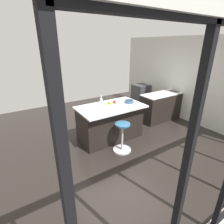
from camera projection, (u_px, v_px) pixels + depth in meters
ground_plane at (120, 136)px, 4.96m from camera, size 7.55×7.55×0.00m
interior_partition_left at (185, 79)px, 5.77m from camera, size 0.12×5.81×2.70m
sink_cabinet at (169, 104)px, 6.11m from camera, size 2.27×0.60×1.20m
oven_range at (141, 95)px, 7.27m from camera, size 0.60×0.61×0.89m
kitchen_island at (110, 122)px, 4.69m from camera, size 1.72×1.00×0.95m
stool_by_window at (122, 138)px, 4.17m from camera, size 0.44×0.44×0.73m
cutting_board at (110, 104)px, 4.64m from camera, size 0.36×0.24×0.02m
apple_red at (114, 102)px, 4.64m from camera, size 0.08×0.08×0.08m
apple_green at (109, 103)px, 4.57m from camera, size 0.08×0.08×0.08m
water_bottle at (101, 102)px, 4.39m from camera, size 0.06×0.06×0.31m
fruit_bowl at (129, 101)px, 4.73m from camera, size 0.26×0.26×0.07m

